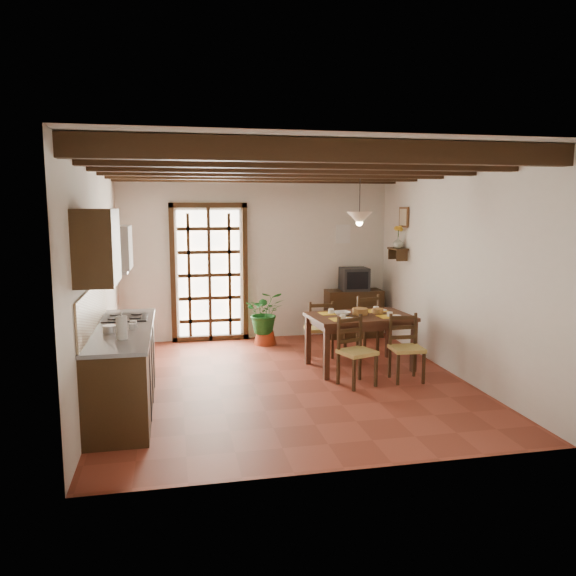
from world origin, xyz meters
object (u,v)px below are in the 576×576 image
object	(u,v)px
kitchen_counter	(123,367)
chair_far_left	(319,339)
chair_near_left	(356,364)
potted_plant	(265,310)
sideboard	(354,313)
chair_far_right	(362,335)
chair_near_right	(406,360)
pendant_lamp	(359,217)
dining_table	(360,322)
crt_tv	(354,279)

from	to	relation	value
kitchen_counter	chair_far_left	distance (m)	3.16
kitchen_counter	chair_near_left	distance (m)	2.80
potted_plant	sideboard	bearing A→B (deg)	8.24
chair_far_right	chair_far_left	bearing A→B (deg)	-10.16
chair_near_right	pendant_lamp	world-z (taller)	pendant_lamp
dining_table	chair_near_left	bearing A→B (deg)	-116.25
chair_far_right	pendant_lamp	world-z (taller)	pendant_lamp
sideboard	crt_tv	size ratio (longest dim) A/B	2.04
pendant_lamp	potted_plant	bearing A→B (deg)	125.48
dining_table	chair_near_left	distance (m)	0.87
chair_near_right	chair_far_left	bearing A→B (deg)	123.58
sideboard	dining_table	bearing A→B (deg)	-104.79
chair_far_left	chair_far_right	bearing A→B (deg)	-172.88
potted_plant	chair_near_right	bearing A→B (deg)	-57.13
sideboard	chair_far_right	bearing A→B (deg)	-100.72
chair_far_right	pendant_lamp	distance (m)	1.92
crt_tv	potted_plant	bearing A→B (deg)	-169.57
kitchen_counter	dining_table	size ratio (longest dim) A/B	1.57
potted_plant	chair_far_right	bearing A→B (deg)	-32.60
kitchen_counter	sideboard	xyz separation A→B (m)	(3.58, 2.83, -0.07)
kitchen_counter	potted_plant	size ratio (longest dim) A/B	1.25
dining_table	chair_near_right	size ratio (longest dim) A/B	1.69
dining_table	chair_far_left	xyz separation A→B (m)	(-0.40, 0.67, -0.38)
chair_near_left	sideboard	size ratio (longest dim) A/B	0.91
chair_near_left	chair_far_right	distance (m)	1.56
chair_far_left	crt_tv	xyz separation A→B (m)	(0.91, 1.14, 0.73)
dining_table	chair_near_left	size ratio (longest dim) A/B	1.67
chair_near_left	chair_far_left	bearing A→B (deg)	75.25
sideboard	chair_far_left	bearing A→B (deg)	-127.55
dining_table	chair_far_right	xyz separation A→B (m)	(0.29, 0.73, -0.36)
kitchen_counter	chair_near_right	xyz separation A→B (m)	(3.47, 0.34, -0.21)
chair_near_right	chair_far_right	world-z (taller)	chair_far_right
chair_far_left	pendant_lamp	bearing A→B (deg)	127.54
chair_far_right	sideboard	bearing A→B (deg)	-116.43
pendant_lamp	chair_far_right	bearing A→B (deg)	65.29
chair_near_left	chair_near_right	bearing A→B (deg)	-14.66
chair_near_right	pendant_lamp	distance (m)	2.01
chair_near_left	chair_far_left	distance (m)	1.40
potted_plant	pendant_lamp	world-z (taller)	pendant_lamp
chair_far_right	pendant_lamp	size ratio (longest dim) A/B	1.08
chair_far_left	potted_plant	distance (m)	1.17
chair_near_right	sideboard	world-z (taller)	chair_near_right
kitchen_counter	dining_table	xyz separation A→B (m)	(3.07, 1.01, 0.17)
potted_plant	kitchen_counter	bearing A→B (deg)	-127.69
kitchen_counter	chair_far_left	bearing A→B (deg)	32.19
chair_near_left	sideboard	bearing A→B (deg)	53.21
crt_tv	chair_far_right	bearing A→B (deg)	-99.42
chair_far_right	sideboard	distance (m)	1.12
crt_tv	chair_near_right	bearing A→B (deg)	-90.28
chair_near_left	pendant_lamp	xyz separation A→B (m)	(0.29, 0.83, 1.81)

